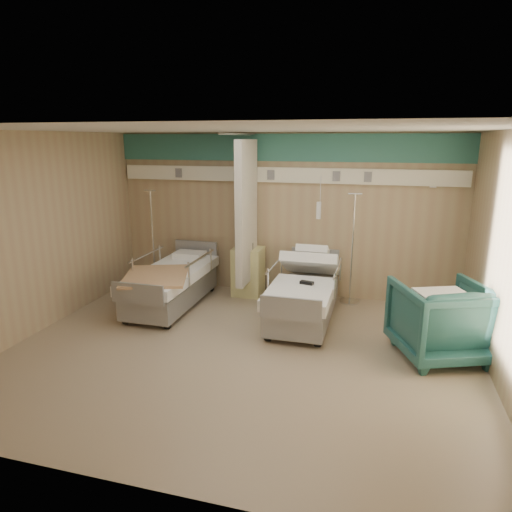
# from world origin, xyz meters

# --- Properties ---
(ground) EXTENTS (6.00, 5.00, 0.00)m
(ground) POSITION_xyz_m (0.00, 0.00, 0.00)
(ground) COLOR gray
(ground) RESTS_ON ground
(room_walls) EXTENTS (6.04, 5.04, 2.82)m
(room_walls) POSITION_xyz_m (-0.03, 0.25, 1.86)
(room_walls) COLOR tan
(room_walls) RESTS_ON ground
(bed_right) EXTENTS (1.00, 2.16, 0.63)m
(bed_right) POSITION_xyz_m (0.60, 1.30, 0.32)
(bed_right) COLOR white
(bed_right) RESTS_ON ground
(bed_left) EXTENTS (1.00, 2.16, 0.63)m
(bed_left) POSITION_xyz_m (-1.60, 1.30, 0.32)
(bed_left) COLOR white
(bed_left) RESTS_ON ground
(bedside_cabinet) EXTENTS (0.50, 0.48, 0.85)m
(bedside_cabinet) POSITION_xyz_m (-0.55, 2.20, 0.42)
(bedside_cabinet) COLOR #DCD689
(bedside_cabinet) RESTS_ON ground
(visitor_armchair) EXTENTS (1.37, 1.39, 0.98)m
(visitor_armchair) POSITION_xyz_m (2.45, 0.55, 0.49)
(visitor_armchair) COLOR #21534F
(visitor_armchair) RESTS_ON ground
(waffle_blanket) EXTENTS (0.75, 0.72, 0.07)m
(waffle_blanket) POSITION_xyz_m (2.45, 0.50, 1.01)
(waffle_blanket) COLOR silver
(waffle_blanket) RESTS_ON visitor_armchair
(iv_stand_right) EXTENTS (0.33, 0.33, 1.85)m
(iv_stand_right) POSITION_xyz_m (1.22, 2.26, 0.38)
(iv_stand_right) COLOR silver
(iv_stand_right) RESTS_ON ground
(iv_stand_left) EXTENTS (0.33, 0.33, 1.83)m
(iv_stand_left) POSITION_xyz_m (-2.29, 2.03, 0.37)
(iv_stand_left) COLOR silver
(iv_stand_left) RESTS_ON ground
(call_remote) EXTENTS (0.21, 0.13, 0.04)m
(call_remote) POSITION_xyz_m (0.66, 1.13, 0.65)
(call_remote) COLOR black
(call_remote) RESTS_ON bed_right
(tan_blanket) EXTENTS (1.26, 1.40, 0.04)m
(tan_blanket) POSITION_xyz_m (-1.63, 0.84, 0.65)
(tan_blanket) COLOR tan
(tan_blanket) RESTS_ON bed_left
(toiletry_bag) EXTENTS (0.24, 0.19, 0.12)m
(toiletry_bag) POSITION_xyz_m (-0.55, 2.14, 0.91)
(toiletry_bag) COLOR black
(toiletry_bag) RESTS_ON bedside_cabinet
(white_cup) EXTENTS (0.11, 0.11, 0.13)m
(white_cup) POSITION_xyz_m (-0.61, 2.24, 0.91)
(white_cup) COLOR white
(white_cup) RESTS_ON bedside_cabinet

